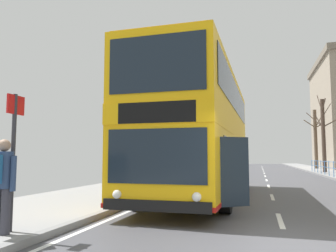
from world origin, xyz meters
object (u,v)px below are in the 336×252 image
bus_stop_sign_near (14,146)px  bare_tree_far_00 (323,133)px  pedestrian_with_backpack (1,179)px  bare_tree_far_01 (316,138)px  double_decker_bus_main (202,134)px

bus_stop_sign_near → bare_tree_far_00: bearing=69.9°
pedestrian_with_backpack → bare_tree_far_01: bearing=73.8°
bare_tree_far_00 → pedestrian_with_backpack: bearing=-109.9°
bare_tree_far_01 → bare_tree_far_00: bearing=-94.9°
double_decker_bus_main → bare_tree_far_00: bearing=69.2°
bare_tree_far_00 → bare_tree_far_01: bare_tree_far_00 is taller
bare_tree_far_01 → bus_stop_sign_near: bearing=-106.3°
bare_tree_far_00 → double_decker_bus_main: bearing=-110.8°
bus_stop_sign_near → bare_tree_far_01: bare_tree_far_01 is taller
pedestrian_with_backpack → bus_stop_sign_near: size_ratio=0.66×
double_decker_bus_main → bare_tree_far_01: (8.63, 30.43, 1.41)m
double_decker_bus_main → bare_tree_far_00: 22.00m
pedestrian_with_backpack → bare_tree_far_00: bare_tree_far_00 is taller
pedestrian_with_backpack → bus_stop_sign_near: (0.01, 0.27, 0.60)m
double_decker_bus_main → pedestrian_with_backpack: double_decker_bus_main is taller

